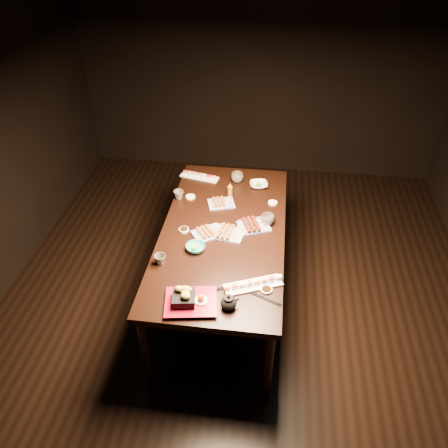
{
  "coord_description": "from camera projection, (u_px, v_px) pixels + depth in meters",
  "views": [
    {
      "loc": [
        0.19,
        -2.21,
        2.75
      ],
      "look_at": [
        -0.14,
        0.33,
        0.77
      ],
      "focal_mm": 35.0,
      "sensor_mm": 36.0,
      "label": 1
    }
  ],
  "objects": [
    {
      "name": "teacup_near_left",
      "position": [
        160.0,
        260.0,
        2.9
      ],
      "size": [
        0.1,
        0.1,
        0.07
      ],
      "primitive_type": "imported",
      "rotation": [
        0.0,
        0.0,
        -0.32
      ],
      "color": "#4B4239",
      "rests_on": "dining_table"
    },
    {
      "name": "teacup_far_right",
      "position": [
        237.0,
        178.0,
        3.71
      ],
      "size": [
        0.11,
        0.11,
        0.08
      ],
      "primitive_type": "imported",
      "rotation": [
        0.0,
        0.0,
        -0.03
      ],
      "color": "#4B4239",
      "rests_on": "dining_table"
    },
    {
      "name": "edamame_bowl_green",
      "position": [
        196.0,
        248.0,
        3.02
      ],
      "size": [
        0.14,
        0.14,
        0.04
      ],
      "primitive_type": "imported",
      "rotation": [
        0.0,
        0.0,
        -0.01
      ],
      "color": "teal",
      "rests_on": "dining_table"
    },
    {
      "name": "teapot",
      "position": [
        229.0,
        302.0,
        2.59
      ],
      "size": [
        0.15,
        0.15,
        0.1
      ],
      "primitive_type": null,
      "rotation": [
        0.0,
        0.0,
        0.43
      ],
      "color": "black",
      "rests_on": "dining_table"
    },
    {
      "name": "ground",
      "position": [
        236.0,
        328.0,
        3.43
      ],
      "size": [
        5.0,
        5.0,
        0.0
      ],
      "primitive_type": "plane",
      "color": "black",
      "rests_on": "ground"
    },
    {
      "name": "teacup_far_left",
      "position": [
        179.0,
        195.0,
        3.51
      ],
      "size": [
        0.09,
        0.09,
        0.07
      ],
      "primitive_type": "imported",
      "rotation": [
        0.0,
        0.0,
        0.14
      ],
      "color": "#4B4239",
      "rests_on": "dining_table"
    },
    {
      "name": "chopsticks_near",
      "position": [
        207.0,
        292.0,
        2.71
      ],
      "size": [
        0.23,
        0.12,
        0.01
      ],
      "primitive_type": null,
      "rotation": [
        0.0,
        0.0,
        0.43
      ],
      "color": "black",
      "rests_on": "dining_table"
    },
    {
      "name": "sauce_dish_west",
      "position": [
        184.0,
        230.0,
        3.2
      ],
      "size": [
        0.09,
        0.09,
        0.01
      ],
      "primitive_type": "cylinder",
      "rotation": [
        0.0,
        0.0,
        -0.27
      ],
      "color": "white",
      "rests_on": "dining_table"
    },
    {
      "name": "condiment_bottle",
      "position": [
        230.0,
        190.0,
        3.52
      ],
      "size": [
        0.05,
        0.05,
        0.13
      ],
      "primitive_type": "cylinder",
      "rotation": [
        0.0,
        0.0,
        0.39
      ],
      "color": "brown",
      "rests_on": "dining_table"
    },
    {
      "name": "sushi_platter_near",
      "position": [
        253.0,
        283.0,
        2.74
      ],
      "size": [
        0.38,
        0.24,
        0.05
      ],
      "primitive_type": null,
      "rotation": [
        0.0,
        0.0,
        0.4
      ],
      "color": "white",
      "rests_on": "dining_table"
    },
    {
      "name": "teacup_mid_right",
      "position": [
        268.0,
        220.0,
        3.24
      ],
      "size": [
        0.13,
        0.13,
        0.08
      ],
      "primitive_type": "imported",
      "rotation": [
        0.0,
        0.0,
        0.35
      ],
      "color": "#4B4239",
      "rests_on": "dining_table"
    },
    {
      "name": "sauce_dish_nw",
      "position": [
        190.0,
        197.0,
        3.54
      ],
      "size": [
        0.09,
        0.09,
        0.01
      ],
      "primitive_type": "cylinder",
      "rotation": [
        0.0,
        0.0,
        -0.13
      ],
      "color": "white",
      "rests_on": "dining_table"
    },
    {
      "name": "sushi_platter_far",
      "position": [
        200.0,
        175.0,
        3.77
      ],
      "size": [
        0.35,
        0.17,
        0.04
      ],
      "primitive_type": null,
      "rotation": [
        0.0,
        0.0,
        2.92
      ],
      "color": "white",
      "rests_on": "dining_table"
    },
    {
      "name": "dining_table",
      "position": [
        223.0,
        267.0,
        3.43
      ],
      "size": [
        0.98,
        1.84,
        0.75
      ],
      "primitive_type": "cube",
      "rotation": [
        0.0,
        0.0,
        0.04
      ],
      "color": "black",
      "rests_on": "ground"
    },
    {
      "name": "sauce_dish_east",
      "position": [
        273.0,
        203.0,
        3.47
      ],
      "size": [
        0.1,
        0.1,
        0.01
      ],
      "primitive_type": "cylinder",
      "rotation": [
        0.0,
        0.0,
        0.38
      ],
      "color": "white",
      "rests_on": "dining_table"
    },
    {
      "name": "edamame_bowl_cream",
      "position": [
        259.0,
        185.0,
        3.66
      ],
      "size": [
        0.18,
        0.18,
        0.04
      ],
      "primitive_type": "imported",
      "rotation": [
        0.0,
        0.0,
        0.2
      ],
      "color": "beige",
      "rests_on": "dining_table"
    },
    {
      "name": "yakitori_plate_left",
      "position": [
        221.0,
        202.0,
        3.45
      ],
      "size": [
        0.24,
        0.2,
        0.05
      ],
      "primitive_type": null,
      "rotation": [
        0.0,
        0.0,
        0.3
      ],
      "color": "#828EB6",
      "rests_on": "dining_table"
    },
    {
      "name": "sauce_dish_se",
      "position": [
        266.0,
        290.0,
        2.72
      ],
      "size": [
        0.08,
        0.08,
        0.01
      ],
      "primitive_type": "cylinder",
      "rotation": [
        0.0,
        0.0,
        -0.14
      ],
      "color": "white",
      "rests_on": "dining_table"
    },
    {
      "name": "yakitori_plate_center",
      "position": [
        208.0,
        231.0,
        3.15
      ],
      "size": [
        0.27,
        0.25,
        0.05
      ],
      "primitive_type": null,
      "rotation": [
        0.0,
        0.0,
        0.61
      ],
      "color": "#828EB6",
      "rests_on": "dining_table"
    },
    {
      "name": "tsukune_plate",
      "position": [
        254.0,
        224.0,
        3.22
      ],
      "size": [
        0.27,
        0.24,
        0.06
      ],
      "primitive_type": null,
      "rotation": [
        0.0,
        0.0,
        0.37
      ],
      "color": "#828EB6",
      "rests_on": "dining_table"
    },
    {
      "name": "tempura_tray",
      "position": [
        191.0,
        298.0,
        2.6
      ],
      "size": [
        0.35,
        0.29,
        0.11
      ],
      "primitive_type": null,
      "rotation": [
        0.0,
        0.0,
        0.16
      ],
      "color": "black",
      "rests_on": "dining_table"
    },
    {
      "name": "yakitori_plate_right",
      "position": [
        228.0,
        232.0,
        3.15
      ],
      "size": [
        0.24,
        0.2,
        0.06
      ],
      "primitive_type": null,
      "rotation": [
        0.0,
        0.0,
        -0.17
      ],
      "color": "#828EB6",
      "rests_on": "dining_table"
    },
    {
      "name": "chopsticks_se",
      "position": [
        264.0,
        298.0,
        2.67
      ],
      "size": [
        0.22,
        0.11,
        0.01
      ],
      "primitive_type": null,
      "rotation": [
        0.0,
        0.0,
        -0.42
      ],
      "color": "black",
      "rests_on": "dining_table"
    }
  ]
}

